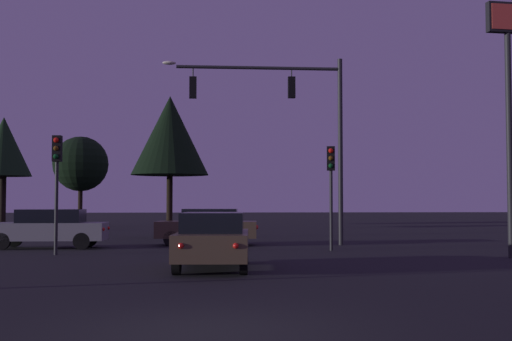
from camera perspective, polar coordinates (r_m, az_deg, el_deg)
ground_plane at (r=33.76m, az=-4.65°, el=-5.81°), size 168.00×168.00×0.00m
traffic_signal_mast_arm at (r=27.85m, az=3.08°, el=4.92°), size 7.60×0.37×7.89m
traffic_light_corner_left at (r=23.54m, az=-16.88°, el=0.06°), size 0.32×0.36×4.09m
traffic_light_corner_right at (r=24.62m, az=6.51°, el=-0.50°), size 0.34×0.37×3.88m
car_nearside_lane at (r=17.74m, az=-3.73°, el=-5.99°), size 2.15×4.33×1.52m
car_crossing_left at (r=27.69m, az=-4.21°, el=-4.83°), size 4.36×2.21×1.52m
car_crossing_right at (r=27.03m, az=-17.56°, el=-4.76°), size 4.61×1.81×1.52m
store_sign_illuminated at (r=23.27m, az=21.00°, el=7.85°), size 1.42×0.39×8.35m
tree_behind_sign at (r=43.50m, az=-21.03°, el=1.90°), size 3.42×3.42×7.08m
tree_left_far at (r=50.66m, az=-14.94°, el=0.54°), size 4.09×4.09×6.70m
tree_center_horizon at (r=33.89m, az=-7.46°, el=3.00°), size 3.94×3.94×7.24m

